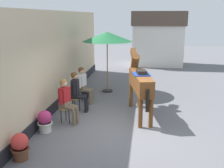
{
  "coord_description": "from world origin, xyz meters",
  "views": [
    {
      "loc": [
        0.68,
        -7.25,
        3.23
      ],
      "look_at": [
        -0.4,
        1.2,
        1.05
      ],
      "focal_mm": 43.0,
      "sensor_mm": 36.0,
      "label": 1
    }
  ],
  "objects": [
    {
      "name": "seated_visitor_middle",
      "position": [
        -1.62,
        1.33,
        0.78
      ],
      "size": [
        0.61,
        0.49,
        1.39
      ],
      "color": "gold",
      "rests_on": "ground_plane"
    },
    {
      "name": "flower_planter_middle",
      "position": [
        -2.11,
        -0.44,
        0.33
      ],
      "size": [
        0.43,
        0.43,
        0.64
      ],
      "color": "beige",
      "rests_on": "ground_plane"
    },
    {
      "name": "satchel_bag",
      "position": [
        -1.72,
        2.95,
        0.1
      ],
      "size": [
        0.28,
        0.13,
        0.2
      ],
      "primitive_type": "cube",
      "rotation": [
        0.0,
        0.0,
        3.11
      ],
      "color": "black",
      "rests_on": "ground_plane"
    },
    {
      "name": "ground_plane",
      "position": [
        0.0,
        3.0,
        0.0
      ],
      "size": [
        40.0,
        40.0,
        0.0
      ],
      "primitive_type": "plane",
      "color": "slate"
    },
    {
      "name": "distant_cottage",
      "position": [
        1.4,
        10.92,
        1.8
      ],
      "size": [
        3.4,
        2.6,
        3.5
      ],
      "color": "silver",
      "rests_on": "ground_plane"
    },
    {
      "name": "cafe_parasol",
      "position": [
        -0.95,
        3.94,
        2.36
      ],
      "size": [
        2.1,
        2.1,
        2.58
      ],
      "color": "black",
      "rests_on": "ground_plane"
    },
    {
      "name": "seated_visitor_near",
      "position": [
        -1.68,
        0.28,
        0.78
      ],
      "size": [
        0.61,
        0.49,
        1.39
      ],
      "color": "gold",
      "rests_on": "ground_plane"
    },
    {
      "name": "saddled_horse_center",
      "position": [
        0.5,
        1.3,
        1.16
      ],
      "size": [
        0.89,
        2.96,
        2.06
      ],
      "color": "brown",
      "rests_on": "ground_plane"
    },
    {
      "name": "seated_visitor_far",
      "position": [
        -1.61,
        2.24,
        0.78
      ],
      "size": [
        0.61,
        0.48,
        1.39
      ],
      "color": "black",
      "rests_on": "ground_plane"
    },
    {
      "name": "flower_planter_near",
      "position": [
        -2.12,
        -1.97,
        0.33
      ],
      "size": [
        0.43,
        0.43,
        0.64
      ],
      "color": "brown",
      "rests_on": "ground_plane"
    },
    {
      "name": "pub_facade_wall",
      "position": [
        -2.55,
        1.5,
        1.54
      ],
      "size": [
        0.34,
        14.0,
        3.4
      ],
      "color": "#CCB793",
      "rests_on": "ground_plane"
    }
  ]
}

